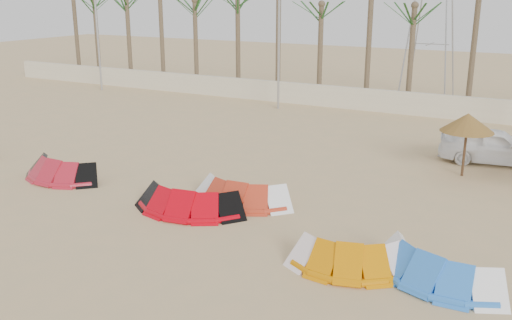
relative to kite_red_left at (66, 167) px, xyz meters
The scene contains 12 objects.
ground 8.49m from the kite_red_left, 30.91° to the right, with size 120.00×120.00×0.00m, color tan.
boundary_wall 19.09m from the kite_red_left, 67.58° to the left, with size 60.00×0.30×1.30m, color beige.
lamp_a 20.84m from the kite_red_left, 129.04° to the left, with size 1.25×0.14×11.00m.
lamp_b 16.58m from the kite_red_left, 85.20° to the left, with size 1.25×0.14×11.00m.
pylon 25.05m from the kite_red_left, 70.70° to the left, with size 3.00×3.00×14.00m, color #A5A8AD, non-canonical shape.
kite_red_left is the anchor object (origin of this frame).
kite_red_mid 6.13m from the kite_red_left, ahead, with size 3.80×1.98×0.90m.
kite_red_right 7.28m from the kite_red_left, ahead, with size 3.53×1.69×0.90m.
kite_orange 12.12m from the kite_red_left, ahead, with size 3.38×2.18×0.90m.
kite_blue 14.06m from the kite_red_left, ahead, with size 3.81×2.48×0.90m.
parasol_left 15.20m from the kite_red_left, 29.11° to the left, with size 1.99×1.99×2.45m.
car 17.05m from the kite_red_left, 34.60° to the left, with size 1.74×4.33×1.47m, color white.
Camera 1 is at (8.78, -10.36, 6.85)m, focal length 40.00 mm.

